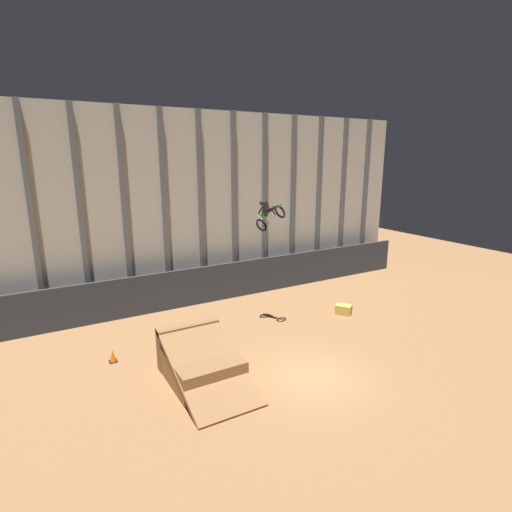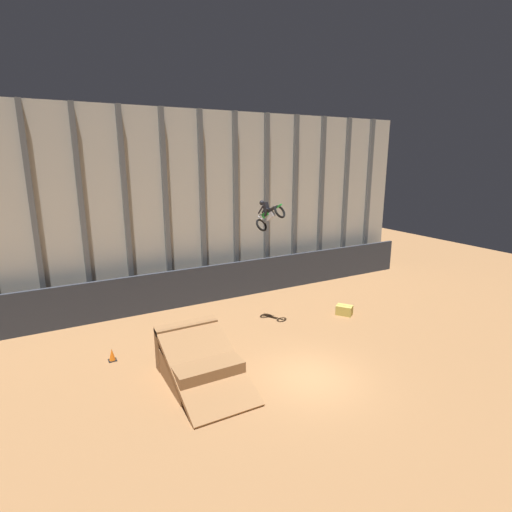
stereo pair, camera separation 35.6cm
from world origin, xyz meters
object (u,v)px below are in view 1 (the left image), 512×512
object	(u,v)px
rider_bike_solo	(269,214)
hay_bale_trackside	(344,310)
traffic_cone_near_ramp	(113,356)
dirt_ramp	(200,361)

from	to	relation	value
rider_bike_solo	hay_bale_trackside	size ratio (longest dim) A/B	1.67
hay_bale_trackside	traffic_cone_near_ramp	bearing A→B (deg)	176.00
dirt_ramp	hay_bale_trackside	world-z (taller)	dirt_ramp
rider_bike_solo	dirt_ramp	bearing A→B (deg)	-172.05
dirt_ramp	traffic_cone_near_ramp	xyz separation A→B (m)	(-2.94, 3.11, -0.41)
rider_bike_solo	traffic_cone_near_ramp	bearing A→B (deg)	157.14
dirt_ramp	hay_bale_trackside	size ratio (longest dim) A/B	4.39
traffic_cone_near_ramp	hay_bale_trackside	size ratio (longest dim) A/B	0.54
rider_bike_solo	hay_bale_trackside	distance (m)	7.51
dirt_ramp	hay_bale_trackside	xyz separation A→B (m)	(9.87, 2.21, -0.41)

